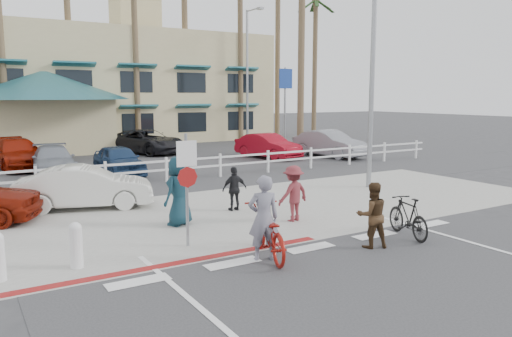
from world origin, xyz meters
TOP-DOWN VIEW (x-y plane):
  - ground at (0.00, 0.00)m, footprint 140.00×140.00m
  - bike_path at (0.00, -2.00)m, footprint 12.00×16.00m
  - sidewalk_plaza at (0.00, 4.50)m, footprint 22.00×7.00m
  - cross_street at (0.00, 8.50)m, footprint 40.00×5.00m
  - parking_lot at (0.00, 18.00)m, footprint 50.00×16.00m
  - curb_red at (-3.00, 1.20)m, footprint 7.00×0.25m
  - rail_fence at (0.50, 10.50)m, footprint 29.40×0.16m
  - building at (2.00, 31.00)m, footprint 28.00×16.00m
  - sign_post at (-2.30, 2.20)m, footprint 0.50×0.10m
  - bollard_0 at (-4.80, 2.00)m, footprint 0.26×0.26m
  - streetlight_0 at (6.50, 5.50)m, footprint 0.60×2.00m
  - streetlight_1 at (12.00, 24.00)m, footprint 0.60×2.00m
  - info_sign at (14.00, 22.00)m, footprint 1.20×0.16m
  - palm_3 at (-4.00, 25.00)m, footprint 4.00×4.00m
  - palm_4 at (0.00, 26.00)m, footprint 4.00×4.00m
  - palm_5 at (4.00, 25.00)m, footprint 4.00×4.00m
  - palm_6 at (8.00, 26.00)m, footprint 4.00×4.00m
  - palm_7 at (12.00, 25.00)m, footprint 4.00×4.00m
  - palm_8 at (16.00, 26.00)m, footprint 4.00×4.00m
  - palm_9 at (19.00, 25.00)m, footprint 4.00×4.00m
  - palm_11 at (11.00, 16.00)m, footprint 4.00×4.00m
  - bike_red at (-1.15, 0.58)m, footprint 1.29×2.24m
  - rider_red at (-1.33, 0.47)m, footprint 0.76×0.61m
  - bike_black at (2.61, 0.11)m, footprint 0.91×1.75m
  - rider_black at (1.25, -0.06)m, footprint 0.89×0.80m
  - pedestrian_a at (1.11, 2.83)m, footprint 1.07×0.72m
  - pedestrian_child at (0.33, 4.75)m, footprint 0.80×0.37m
  - pedestrian_b at (-1.75, 4.03)m, footprint 1.08×0.95m
  - car_white_sedan at (-3.40, 7.40)m, footprint 4.22×2.51m
  - lot_car_1 at (-3.10, 14.97)m, footprint 2.10×4.37m
  - lot_car_2 at (-0.70, 13.29)m, footprint 1.58×3.80m
  - lot_car_3 at (7.96, 14.83)m, footprint 2.21×4.29m
  - lot_car_4 at (-4.26, 17.66)m, footprint 2.67×5.08m
  - lot_car_5 at (3.00, 20.40)m, footprint 4.12×5.62m
  - lot_car_6 at (11.24, 13.56)m, footprint 2.22×4.67m

SIDE VIEW (x-z plane):
  - ground at x=0.00m, z-range 0.00..0.00m
  - parking_lot at x=0.00m, z-range 0.00..0.01m
  - bike_path at x=0.00m, z-range 0.00..0.01m
  - cross_street at x=0.00m, z-range 0.00..0.01m
  - sidewalk_plaza at x=0.00m, z-range 0.00..0.01m
  - curb_red at x=-3.00m, z-range 0.00..0.02m
  - bollard_0 at x=-4.80m, z-range 0.00..0.95m
  - rail_fence at x=0.50m, z-range 0.00..1.00m
  - bike_black at x=2.61m, z-range 0.00..1.01m
  - bike_red at x=-1.15m, z-range 0.00..1.11m
  - lot_car_1 at x=-3.10m, z-range 0.00..1.23m
  - lot_car_2 at x=-0.70m, z-range 0.00..1.29m
  - car_white_sedan at x=-3.40m, z-range 0.00..1.31m
  - pedestrian_child at x=0.33m, z-range 0.00..1.34m
  - lot_car_3 at x=7.96m, z-range 0.00..1.35m
  - lot_car_4 at x=-4.26m, z-range 0.00..1.40m
  - lot_car_5 at x=3.00m, z-range 0.00..1.42m
  - lot_car_6 at x=11.24m, z-range 0.00..1.48m
  - rider_black at x=1.25m, z-range 0.00..1.51m
  - pedestrian_a at x=1.11m, z-range 0.00..1.55m
  - rider_red at x=-1.33m, z-range 0.00..1.82m
  - pedestrian_b at x=-1.75m, z-range 0.00..1.86m
  - sign_post at x=-2.30m, z-range 0.00..2.90m
  - info_sign at x=14.00m, z-range 0.00..5.60m
  - streetlight_0 at x=6.50m, z-range 0.00..9.00m
  - streetlight_1 at x=12.00m, z-range 0.00..9.50m
  - building at x=2.00m, z-range 0.00..11.30m
  - palm_5 at x=4.00m, z-range 0.00..13.00m
  - palm_9 at x=19.00m, z-range 0.00..13.00m
  - palm_3 at x=-4.00m, z-range 0.00..14.00m
  - palm_7 at x=12.00m, z-range 0.00..14.00m
  - palm_11 at x=11.00m, z-range 0.00..14.00m
  - palm_4 at x=0.00m, z-range 0.00..15.00m
  - palm_8 at x=16.00m, z-range 0.00..15.00m
  - palm_6 at x=8.00m, z-range 0.00..17.00m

